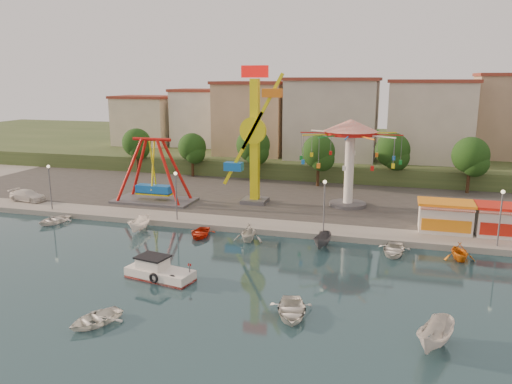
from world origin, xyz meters
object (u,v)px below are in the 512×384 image
(cabin_motorboat, at_px, (159,272))
(wave_swinger, at_px, (350,143))
(van, at_px, (28,195))
(pirate_ship_ride, at_px, (153,172))
(skiff, at_px, (436,336))
(kamikaze_tower, at_px, (256,139))
(rowboat_a, at_px, (291,310))

(cabin_motorboat, bearing_deg, wave_swinger, 74.81)
(wave_swinger, xyz_separation_m, cabin_motorboat, (-12.37, -25.34, -7.67))
(wave_swinger, relative_size, van, 2.40)
(pirate_ship_ride, relative_size, van, 2.07)
(skiff, bearing_deg, cabin_motorboat, -171.91)
(kamikaze_tower, relative_size, rowboat_a, 3.97)
(rowboat_a, bearing_deg, wave_swinger, 75.96)
(kamikaze_tower, bearing_deg, rowboat_a, -69.39)
(rowboat_a, height_order, skiff, skiff)
(kamikaze_tower, xyz_separation_m, skiff, (19.17, -28.61, -7.74))
(rowboat_a, bearing_deg, van, 139.62)
(cabin_motorboat, height_order, van, van)
(van, bearing_deg, skiff, -108.54)
(kamikaze_tower, distance_m, cabin_motorboat, 24.86)
(pirate_ship_ride, relative_size, kamikaze_tower, 0.61)
(wave_swinger, height_order, van, wave_swinger)
(kamikaze_tower, height_order, skiff, kamikaze_tower)
(pirate_ship_ride, bearing_deg, skiff, -39.38)
(van, bearing_deg, rowboat_a, -111.56)
(wave_swinger, height_order, rowboat_a, wave_swinger)
(cabin_motorboat, xyz_separation_m, rowboat_a, (11.54, -3.42, -0.09))
(rowboat_a, distance_m, van, 43.07)
(pirate_ship_ride, height_order, van, pirate_ship_ride)
(pirate_ship_ride, height_order, wave_swinger, wave_swinger)
(kamikaze_tower, relative_size, skiff, 3.94)
(wave_swinger, bearing_deg, cabin_motorboat, -116.01)
(pirate_ship_ride, xyz_separation_m, van, (-15.45, -4.04, -3.09))
(rowboat_a, bearing_deg, skiff, -23.10)
(rowboat_a, bearing_deg, kamikaze_tower, 98.23)
(rowboat_a, relative_size, skiff, 0.99)
(cabin_motorboat, bearing_deg, pirate_ship_ride, 128.72)
(cabin_motorboat, bearing_deg, kamikaze_tower, 97.36)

